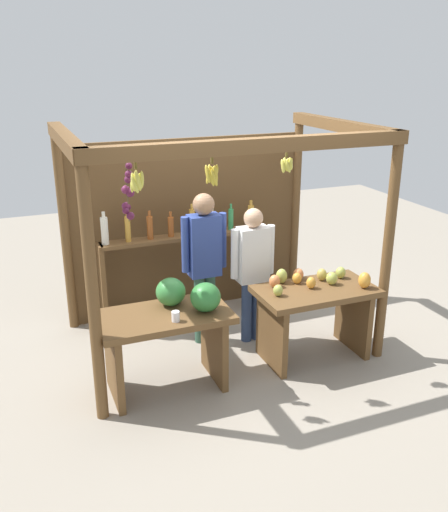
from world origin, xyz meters
name	(u,v)px	position (x,y,z in m)	size (l,w,h in m)	color
ground_plane	(218,339)	(0.00, 0.00, 0.00)	(12.00, 12.00, 0.00)	gray
market_stall	(203,212)	(-0.01, 0.40, 1.33)	(2.91, 1.92, 2.26)	brown
fruit_counter_left	(172,324)	(-0.70, -0.67, 0.63)	(1.17, 0.66, 1.01)	brown
fruit_counter_right	(315,305)	(0.77, -0.67, 0.56)	(1.17, 0.65, 0.91)	brown
bottle_shelf_unit	(181,252)	(-0.18, 0.68, 0.80)	(1.86, 0.22, 1.35)	brown
vendor_man	(204,255)	(-0.13, 0.04, 0.97)	(0.48, 0.22, 1.61)	#315642
vendor_woman	(253,264)	(0.34, -0.12, 0.86)	(0.48, 0.20, 1.46)	navy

